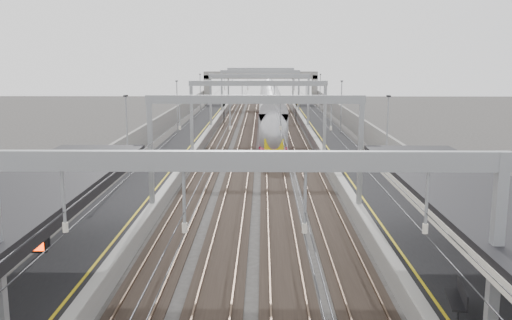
{
  "coord_description": "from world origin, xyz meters",
  "views": [
    {
      "loc": [
        0.45,
        -11.68,
        9.88
      ],
      "look_at": [
        0.0,
        25.48,
        3.07
      ],
      "focal_mm": 40.0,
      "sensor_mm": 36.0,
      "label": 1
    }
  ],
  "objects_px": {
    "signal_green": "(224,108)",
    "overbridge": "(261,80)",
    "train": "(271,113)",
    "bench": "(459,296)"
  },
  "relations": [
    {
      "from": "train",
      "to": "signal_green",
      "type": "distance_m",
      "value": 8.3
    },
    {
      "from": "signal_green",
      "to": "train",
      "type": "bearing_deg",
      "value": -36.12
    },
    {
      "from": "signal_green",
      "to": "overbridge",
      "type": "bearing_deg",
      "value": 79.91
    },
    {
      "from": "bench",
      "to": "signal_green",
      "type": "distance_m",
      "value": 64.91
    },
    {
      "from": "bench",
      "to": "overbridge",
      "type": "bearing_deg",
      "value": 94.5
    },
    {
      "from": "train",
      "to": "bench",
      "type": "height_order",
      "value": "train"
    },
    {
      "from": "train",
      "to": "bench",
      "type": "relative_size",
      "value": 25.78
    },
    {
      "from": "bench",
      "to": "signal_green",
      "type": "relative_size",
      "value": 0.59
    },
    {
      "from": "overbridge",
      "to": "signal_green",
      "type": "bearing_deg",
      "value": -100.09
    },
    {
      "from": "overbridge",
      "to": "signal_green",
      "type": "height_order",
      "value": "overbridge"
    }
  ]
}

